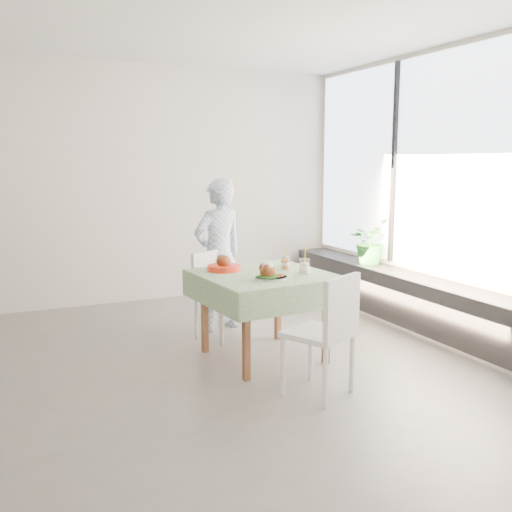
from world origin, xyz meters
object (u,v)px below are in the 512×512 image
chair_near (320,357)px  juice_cup_orange (285,263)px  chair_far (220,312)px  main_dish (269,273)px  cafe_table (264,306)px  potted_plant (369,241)px  diner (219,255)px

chair_near → juice_cup_orange: size_ratio=3.75×
chair_far → chair_near: 1.56m
main_dish → cafe_table: bearing=75.3°
chair_near → potted_plant: bearing=46.9°
diner → juice_cup_orange: (0.29, -0.87, 0.04)m
potted_plant → chair_near: bearing=-133.1°
chair_far → potted_plant: (2.01, 0.41, 0.51)m
chair_near → juice_cup_orange: (0.22, 0.96, 0.52)m
chair_far → main_dish: (0.08, -0.91, 0.53)m
diner → main_dish: bearing=74.7°
cafe_table → potted_plant: potted_plant is taller
chair_far → main_dish: main_dish is taller
cafe_table → juice_cup_orange: 0.43m
diner → juice_cup_orange: bearing=94.4°
diner → chair_near: bearing=78.0°
main_dish → juice_cup_orange: 0.45m
juice_cup_orange → chair_far: bearing=123.7°
chair_far → potted_plant: size_ratio=1.54×
chair_near → potted_plant: 2.73m
juice_cup_orange → potted_plant: bearing=31.7°
main_dish → juice_cup_orange: size_ratio=1.16×
diner → juice_cup_orange: size_ratio=6.35×
diner → chair_far: bearing=55.6°
chair_near → chair_far: bearing=96.4°
cafe_table → juice_cup_orange: bearing=20.3°
chair_far → cafe_table: bearing=-78.4°
chair_near → main_dish: size_ratio=3.23×
chair_far → chair_near: size_ratio=0.92×
cafe_table → chair_near: size_ratio=1.26×
cafe_table → main_dish: bearing=-104.7°
main_dish → juice_cup_orange: bearing=45.8°
chair_far → potted_plant: 2.12m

